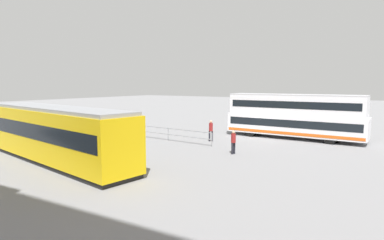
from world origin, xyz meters
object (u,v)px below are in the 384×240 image
pedestrian_near_railing (211,129)px  pedestrian_crossing (233,141)px  double_decker_bus (294,116)px  tram_yellow (55,133)px  info_sign (124,119)px

pedestrian_near_railing → pedestrian_crossing: 5.01m
double_decker_bus → tram_yellow: double_decker_bus is taller
pedestrian_crossing → info_sign: bearing=-6.7°
double_decker_bus → info_sign: (13.11, 7.16, -0.39)m
tram_yellow → pedestrian_crossing: size_ratio=8.68×
tram_yellow → pedestrian_near_railing: 12.10m
tram_yellow → pedestrian_crossing: bearing=-136.8°
info_sign → double_decker_bus: bearing=-151.4°
double_decker_bus → pedestrian_crossing: (1.80, 8.49, -1.05)m
pedestrian_near_railing → info_sign: size_ratio=0.76×
tram_yellow → pedestrian_crossing: (-8.22, -7.72, -0.83)m
double_decker_bus → tram_yellow: (10.02, 16.22, -0.21)m
tram_yellow → pedestrian_near_railing: size_ratio=7.91×
pedestrian_near_railing → info_sign: (7.68, 2.11, 0.55)m
pedestrian_near_railing → double_decker_bus: bearing=-137.1°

